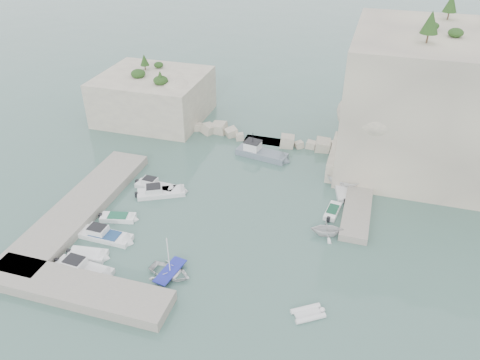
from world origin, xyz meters
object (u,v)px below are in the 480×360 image
(inflatable_dinghy, at_px, (308,315))
(tender_east_b, at_px, (332,213))
(motorboat_e, at_px, (88,257))
(motorboat_a, at_px, (156,188))
(tender_east_a, at_px, (326,235))
(tender_east_d, at_px, (342,187))
(motorboat_d, at_px, (106,238))
(motorboat_c, at_px, (118,220))
(tender_east_c, at_px, (342,193))
(motorboat_f, at_px, (84,272))
(rowboat, at_px, (170,275))
(work_boat, at_px, (262,157))
(motorboat_b, at_px, (161,195))

(inflatable_dinghy, relative_size, tender_east_b, 0.79)
(motorboat_e, bearing_deg, motorboat_a, 77.93)
(tender_east_a, height_order, tender_east_d, tender_east_a)
(motorboat_d, relative_size, tender_east_a, 1.82)
(motorboat_e, bearing_deg, motorboat_c, 83.89)
(motorboat_a, xyz_separation_m, tender_east_c, (22.29, 5.58, 0.00))
(motorboat_d, distance_m, tender_east_d, 28.89)
(tender_east_a, bearing_deg, tender_east_b, -13.95)
(motorboat_d, height_order, inflatable_dinghy, motorboat_d)
(motorboat_f, xyz_separation_m, inflatable_dinghy, (21.82, 0.89, 0.00))
(motorboat_a, bearing_deg, inflatable_dinghy, -31.06)
(motorboat_d, xyz_separation_m, tender_east_b, (22.57, 11.46, 0.00))
(motorboat_e, relative_size, tender_east_a, 1.20)
(motorboat_c, bearing_deg, tender_east_c, 15.52)
(motorboat_f, bearing_deg, rowboat, 17.76)
(tender_east_b, distance_m, work_boat, 15.18)
(tender_east_c, distance_m, tender_east_d, 1.44)
(motorboat_a, xyz_separation_m, motorboat_b, (1.26, -1.09, 0.00))
(motorboat_a, bearing_deg, motorboat_b, -37.68)
(motorboat_c, xyz_separation_m, inflatable_dinghy, (22.75, -7.56, 0.00))
(motorboat_f, bearing_deg, work_boat, 71.85)
(inflatable_dinghy, xyz_separation_m, tender_east_a, (0.04, 11.57, 0.00))
(motorboat_f, xyz_separation_m, tender_east_c, (22.61, 21.10, 0.00))
(motorboat_d, distance_m, rowboat, 9.37)
(tender_east_d, bearing_deg, motorboat_a, 123.66)
(motorboat_c, xyz_separation_m, tender_east_d, (23.39, 14.09, 0.00))
(rowboat, xyz_separation_m, tender_east_a, (13.61, 10.42, 0.00))
(motorboat_d, bearing_deg, tender_east_a, 19.55)
(motorboat_a, relative_size, motorboat_c, 1.30)
(motorboat_a, xyz_separation_m, rowboat, (7.94, -13.48, 0.00))
(motorboat_f, xyz_separation_m, rowboat, (8.25, 2.04, 0.00))
(rowboat, relative_size, tender_east_c, 0.88)
(motorboat_d, xyz_separation_m, tender_east_a, (22.46, 7.32, 0.00))
(motorboat_a, bearing_deg, work_boat, 50.41)
(motorboat_a, bearing_deg, motorboat_d, -91.82)
(tender_east_c, bearing_deg, work_boat, 49.67)
(inflatable_dinghy, xyz_separation_m, tender_east_d, (0.64, 21.64, 0.00))
(motorboat_e, xyz_separation_m, work_boat, (11.71, 25.01, 0.00))
(motorboat_d, height_order, work_boat, work_boat)
(tender_east_b, bearing_deg, work_boat, 54.31)
(motorboat_d, bearing_deg, inflatable_dinghy, -9.24)
(tender_east_a, relative_size, tender_east_b, 0.92)
(rowboat, distance_m, tender_east_d, 24.94)
(motorboat_c, height_order, tender_east_b, same)
(rowboat, height_order, inflatable_dinghy, rowboat)
(motorboat_a, xyz_separation_m, inflatable_dinghy, (21.51, -14.64, 0.00))
(motorboat_b, distance_m, tender_east_a, 20.39)
(motorboat_f, distance_m, tender_east_a, 25.16)
(motorboat_f, relative_size, work_boat, 0.84)
(tender_east_a, bearing_deg, motorboat_f, 107.24)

